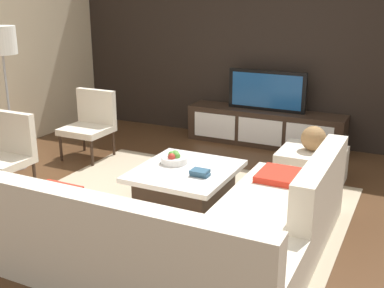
# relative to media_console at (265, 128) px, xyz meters

# --- Properties ---
(ground_plane) EXTENTS (14.00, 14.00, 0.00)m
(ground_plane) POSITION_rel_media_console_xyz_m (0.00, -2.40, -0.25)
(ground_plane) COLOR #4C301C
(feature_wall_back) EXTENTS (6.40, 0.12, 2.80)m
(feature_wall_back) POSITION_rel_media_console_xyz_m (0.00, 0.30, 1.15)
(feature_wall_back) COLOR black
(feature_wall_back) RESTS_ON ground
(area_rug) EXTENTS (3.19, 2.56, 0.01)m
(area_rug) POSITION_rel_media_console_xyz_m (-0.10, -2.40, -0.24)
(area_rug) COLOR tan
(area_rug) RESTS_ON ground
(media_console) EXTENTS (2.21, 0.47, 0.50)m
(media_console) POSITION_rel_media_console_xyz_m (0.00, 0.00, 0.00)
(media_console) COLOR #332319
(media_console) RESTS_ON ground
(television) EXTENTS (1.10, 0.06, 0.56)m
(television) POSITION_rel_media_console_xyz_m (0.00, 0.00, 0.53)
(television) COLOR black
(television) RESTS_ON media_console
(sectional_couch) EXTENTS (2.36, 2.26, 0.80)m
(sectional_couch) POSITION_rel_media_console_xyz_m (0.50, -3.30, 0.03)
(sectional_couch) COLOR beige
(sectional_couch) RESTS_ON ground
(coffee_table) EXTENTS (0.95, 1.05, 0.38)m
(coffee_table) POSITION_rel_media_console_xyz_m (-0.10, -2.30, -0.05)
(coffee_table) COLOR #332319
(coffee_table) RESTS_ON ground
(accent_chair_near) EXTENTS (0.53, 0.49, 0.87)m
(accent_chair_near) POSITION_rel_media_console_xyz_m (-1.92, -2.86, 0.24)
(accent_chair_near) COLOR #332319
(accent_chair_near) RESTS_ON ground
(floor_lamp) EXTENTS (0.34, 0.34, 1.71)m
(floor_lamp) POSITION_rel_media_console_xyz_m (-2.48, -2.27, 1.21)
(floor_lamp) COLOR #A5A5AA
(floor_lamp) RESTS_ON ground
(ottoman) EXTENTS (0.70, 0.70, 0.40)m
(ottoman) POSITION_rel_media_console_xyz_m (0.93, -1.20, -0.05)
(ottoman) COLOR beige
(ottoman) RESTS_ON ground
(fruit_bowl) EXTENTS (0.28, 0.28, 0.13)m
(fruit_bowl) POSITION_rel_media_console_xyz_m (-0.28, -2.20, 0.18)
(fruit_bowl) COLOR silver
(fruit_bowl) RESTS_ON coffee_table
(accent_chair_far) EXTENTS (0.57, 0.55, 0.87)m
(accent_chair_far) POSITION_rel_media_console_xyz_m (-1.89, -1.48, 0.24)
(accent_chair_far) COLOR #332319
(accent_chair_far) RESTS_ON ground
(decorative_ball) EXTENTS (0.28, 0.28, 0.28)m
(decorative_ball) POSITION_rel_media_console_xyz_m (0.93, -1.20, 0.29)
(decorative_ball) COLOR #997247
(decorative_ball) RESTS_ON ottoman
(book_stack) EXTENTS (0.18, 0.14, 0.06)m
(book_stack) POSITION_rel_media_console_xyz_m (0.11, -2.41, 0.16)
(book_stack) COLOR #2D516B
(book_stack) RESTS_ON coffee_table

